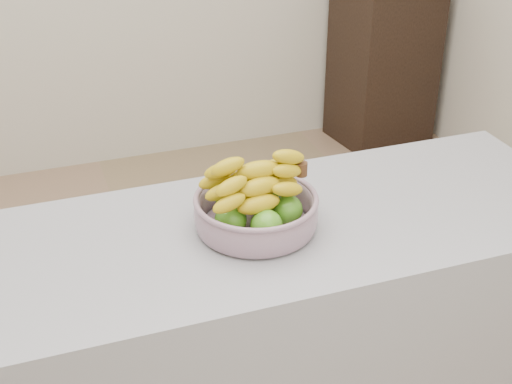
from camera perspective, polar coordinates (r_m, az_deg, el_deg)
counter at (r=1.99m, az=-3.64°, el=-14.58°), size 2.00×0.60×0.90m
cabinet at (r=4.25m, az=10.14°, el=10.14°), size 0.57×0.48×0.93m
fruit_bowl at (r=1.71m, az=-0.01°, el=-1.26°), size 0.30×0.30×0.18m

